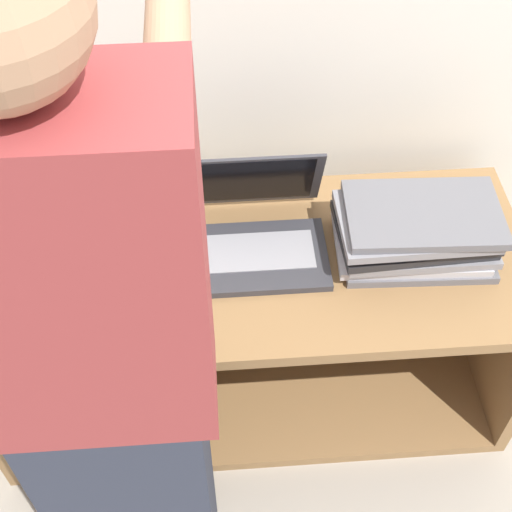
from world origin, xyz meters
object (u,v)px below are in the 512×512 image
object	(u,v)px
laptop_stack_right	(416,231)
person	(104,383)
laptop_open	(252,232)
laptop_stack_left	(89,261)

from	to	relation	value
laptop_stack_right	person	bearing A→B (deg)	-144.40
laptop_stack_right	person	world-z (taller)	person
laptop_open	laptop_stack_left	bearing A→B (deg)	-172.36
laptop_stack_right	person	xyz separation A→B (m)	(-0.71, -0.51, 0.21)
laptop_open	laptop_stack_right	xyz separation A→B (m)	(0.41, -0.05, 0.03)
laptop_open	laptop_stack_right	world-z (taller)	laptop_open
laptop_stack_left	person	bearing A→B (deg)	-77.73
laptop_open	laptop_stack_left	world-z (taller)	laptop_open
laptop_stack_left	person	size ratio (longest dim) A/B	0.24
laptop_stack_right	person	distance (m)	0.90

